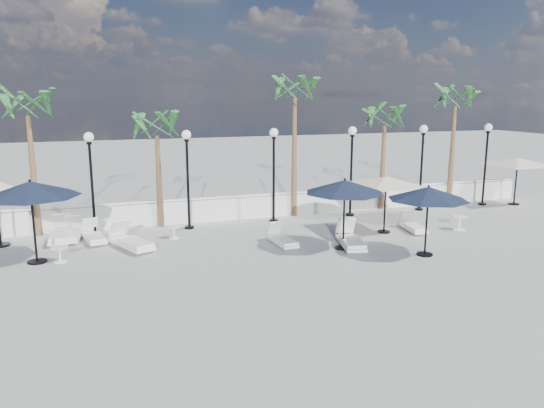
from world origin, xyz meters
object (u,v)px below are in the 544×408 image
object	(u,v)px
lounger_5	(282,239)
lounger_6	(412,226)
lounger_4	(351,240)
lounger_3	(131,241)
parasol_navy_mid	(345,187)
lounger_0	(71,234)
parasol_cream_sq_b	(518,158)
lounger_1	(94,236)
parasol_navy_right	(428,194)
lounger_2	(61,234)
parasol_cream_sq_a	(386,177)
parasol_navy_left	(30,189)

from	to	relation	value
lounger_5	lounger_6	xyz separation A→B (m)	(5.40, 0.20, -0.01)
lounger_4	lounger_5	size ratio (longest dim) A/B	1.25
lounger_4	lounger_5	distance (m)	2.36
lounger_3	parasol_navy_mid	xyz separation A→B (m)	(6.83, -2.31, 1.86)
lounger_0	parasol_cream_sq_b	xyz separation A→B (m)	(19.82, -0.12, 1.99)
lounger_1	parasol_navy_mid	bearing A→B (deg)	-34.88
lounger_1	parasol_navy_right	distance (m)	11.60
lounger_2	parasol_navy_right	xyz separation A→B (m)	(11.34, -5.71, 1.78)
lounger_4	parasol_cream_sq_a	bearing A→B (deg)	47.20
parasol_navy_left	parasol_navy_right	xyz separation A→B (m)	(11.94, -3.26, -0.28)
lounger_6	parasol_navy_mid	distance (m)	4.25
parasol_navy_left	parasol_navy_right	size ratio (longest dim) A/B	1.15
lounger_0	lounger_2	world-z (taller)	lounger_2
lounger_2	parasol_cream_sq_a	world-z (taller)	parasol_cream_sq_a
lounger_0	lounger_3	size ratio (longest dim) A/B	0.86
lounger_2	lounger_4	distance (m)	10.31
lounger_1	lounger_3	xyz separation A→B (m)	(1.20, -1.33, 0.04)
lounger_2	lounger_4	xyz separation A→B (m)	(9.45, -4.11, -0.00)
lounger_0	lounger_1	distance (m)	0.93
parasol_navy_left	lounger_1	bearing A→B (deg)	48.32
lounger_0	parasol_cream_sq_a	size ratio (longest dim) A/B	0.41
lounger_2	parasol_navy_mid	size ratio (longest dim) A/B	0.78
lounger_0	lounger_2	distance (m)	0.36
lounger_3	lounger_5	bearing A→B (deg)	-37.42
parasol_navy_mid	lounger_2	bearing A→B (deg)	155.53
parasol_navy_right	parasol_cream_sq_b	distance (m)	10.45
lounger_1	parasol_cream_sq_b	bearing A→B (deg)	-9.29
lounger_3	parasol_navy_mid	bearing A→B (deg)	-42.15
lounger_3	lounger_0	bearing A→B (deg)	113.27
parasol_navy_right	lounger_3	bearing A→B (deg)	156.83
lounger_6	parasol_cream_sq_a	bearing A→B (deg)	179.64
lounger_2	lounger_5	bearing A→B (deg)	-20.36
lounger_2	lounger_3	world-z (taller)	lounger_3
parasol_navy_right	lounger_4	bearing A→B (deg)	139.69
lounger_2	parasol_cream_sq_b	bearing A→B (deg)	2.20
parasol_cream_sq_a	lounger_6	bearing A→B (deg)	-8.94
lounger_3	parasol_navy_right	bearing A→B (deg)	-46.62
lounger_3	lounger_6	xyz separation A→B (m)	(10.40, -1.04, -0.06)
lounger_2	lounger_4	bearing A→B (deg)	-20.94
parasol_navy_mid	parasol_cream_sq_a	bearing A→B (deg)	30.68
lounger_3	parasol_cream_sq_b	size ratio (longest dim) A/B	0.47
lounger_6	lounger_3	bearing A→B (deg)	-177.15
lounger_3	parasol_cream_sq_a	distance (m)	9.50
lounger_2	parasol_cream_sq_b	distance (m)	20.27
parasol_navy_right	parasol_navy_mid	bearing A→B (deg)	144.75
lounger_5	lounger_1	bearing A→B (deg)	154.03
parasol_navy_mid	parasol_navy_right	size ratio (longest dim) A/B	1.04
lounger_2	parasol_cream_sq_a	size ratio (longest dim) A/B	0.45
lounger_0	lounger_2	xyz separation A→B (m)	(-0.35, 0.00, 0.03)
lounger_6	parasol_navy_right	distance (m)	3.63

